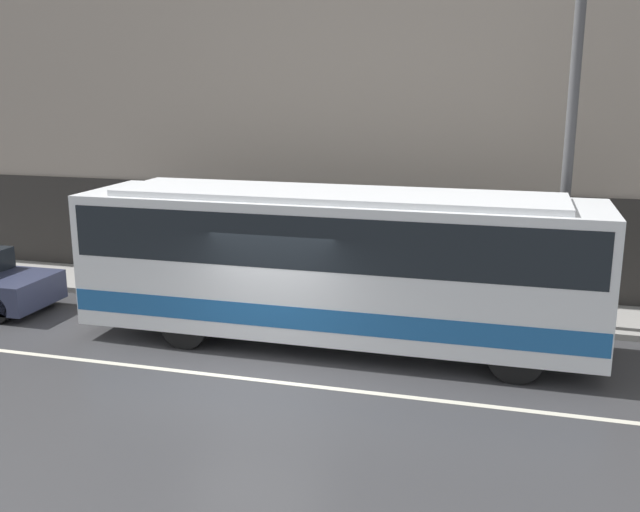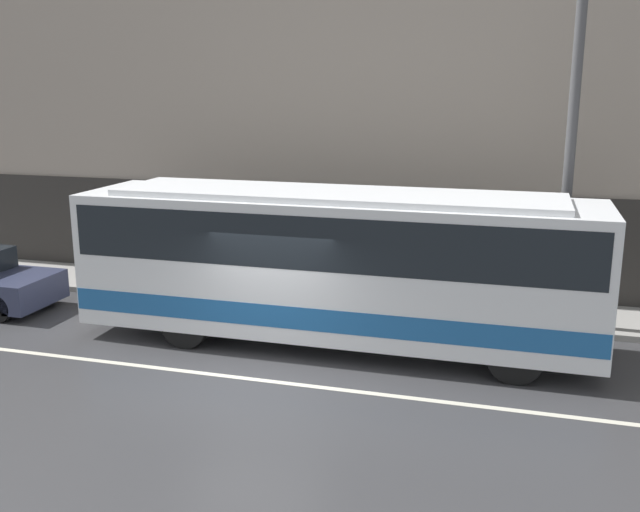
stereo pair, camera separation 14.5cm
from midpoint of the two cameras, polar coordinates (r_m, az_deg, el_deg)
name	(u,v)px [view 1 (the left image)]	position (r m, az deg, el deg)	size (l,w,h in m)	color
ground_plane	(255,380)	(13.34, -5.57, -9.83)	(60.00, 60.00, 0.00)	#38383A
sidewalk	(326,298)	(17.89, 0.28, -3.37)	(60.00, 2.23, 0.14)	gray
building_facade	(340,87)	(18.33, 1.36, 13.33)	(60.00, 0.35, 10.80)	gray
lane_stripe	(255,380)	(13.34, -5.57, -9.81)	(54.00, 0.14, 0.01)	beige
transit_bus	(335,259)	(14.55, 0.91, -0.26)	(10.56, 2.53, 3.20)	white
utility_pole_near	(567,169)	(15.96, 18.94, 6.60)	(0.22, 0.22, 6.82)	#4C4C4F
pedestrian_waiting	(227,257)	(18.78, -7.70, -0.06)	(0.36, 0.36, 1.63)	#333338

